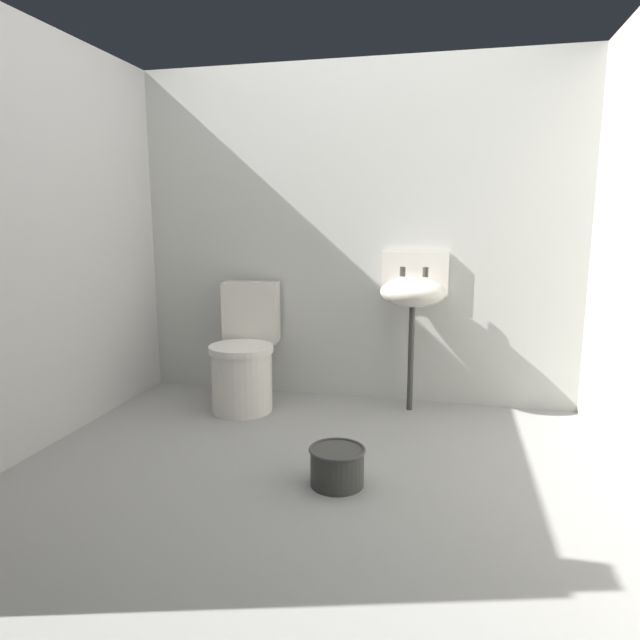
# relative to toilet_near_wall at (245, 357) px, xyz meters

# --- Properties ---
(ground_plane) EXTENTS (3.26, 2.97, 0.08)m
(ground_plane) POSITION_rel_toilet_near_wall_xyz_m (0.63, -0.94, -0.36)
(ground_plane) COLOR gray
(wall_back) EXTENTS (3.26, 0.10, 2.17)m
(wall_back) POSITION_rel_toilet_near_wall_xyz_m (0.63, 0.40, 0.76)
(wall_back) COLOR beige
(wall_back) RESTS_ON ground
(wall_left) EXTENTS (0.10, 2.77, 2.17)m
(wall_left) POSITION_rel_toilet_near_wall_xyz_m (-0.85, -0.84, 0.76)
(wall_left) COLOR beige
(wall_left) RESTS_ON ground
(toilet_near_wall) EXTENTS (0.45, 0.63, 0.78)m
(toilet_near_wall) POSITION_rel_toilet_near_wall_xyz_m (0.00, 0.00, 0.00)
(toilet_near_wall) COLOR silver
(toilet_near_wall) RESTS_ON ground
(sink) EXTENTS (0.42, 0.35, 0.99)m
(sink) POSITION_rel_toilet_near_wall_xyz_m (1.04, 0.19, 0.43)
(sink) COLOR #373734
(sink) RESTS_ON ground
(bucket) EXTENTS (0.26, 0.26, 0.18)m
(bucket) POSITION_rel_toilet_near_wall_xyz_m (0.79, -0.94, -0.23)
(bucket) COLOR #373734
(bucket) RESTS_ON ground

